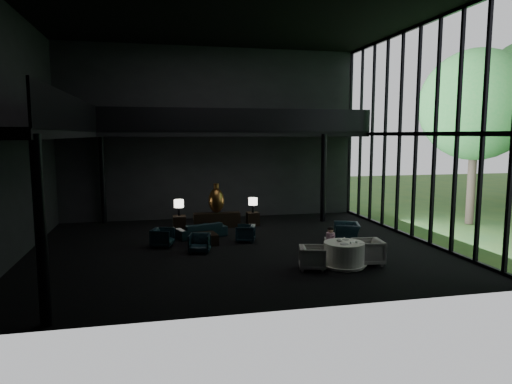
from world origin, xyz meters
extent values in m
cube|color=black|center=(0.00, 0.00, 0.00)|extent=(14.00, 12.00, 0.02)
cube|color=black|center=(0.00, 0.00, 8.00)|extent=(14.00, 12.00, 0.02)
cube|color=black|center=(0.00, 6.00, 4.00)|extent=(14.00, 0.04, 8.00)
cube|color=black|center=(0.00, -6.00, 4.00)|extent=(14.00, 0.04, 8.00)
cube|color=black|center=(-7.00, 0.00, 4.00)|extent=(0.04, 12.00, 8.00)
cube|color=black|center=(-6.00, 0.00, 4.00)|extent=(2.00, 12.00, 0.25)
cube|color=black|center=(1.00, 5.00, 4.00)|extent=(12.00, 2.00, 0.25)
cube|color=black|center=(-5.00, 0.00, 4.60)|extent=(0.06, 12.00, 1.00)
cube|color=black|center=(1.00, 4.00, 4.60)|extent=(12.00, 0.06, 1.00)
cylinder|color=black|center=(-5.00, -5.70, 2.00)|extent=(0.24, 0.24, 4.00)
cylinder|color=black|center=(-5.00, 5.70, 2.00)|extent=(0.24, 0.24, 4.00)
cylinder|color=black|center=(4.80, 4.00, 2.00)|extent=(0.24, 0.24, 4.00)
cylinder|color=#382D23|center=(11.00, 2.00, 2.45)|extent=(0.36, 0.36, 4.90)
sphere|color=#2B5E21|center=(11.00, 2.00, 5.25)|extent=(4.80, 4.80, 4.80)
cube|color=black|center=(-0.16, 3.62, 0.32)|extent=(1.99, 0.45, 0.63)
ellipsoid|color=olive|center=(-0.16, 3.70, 1.16)|extent=(0.68, 0.68, 1.05)
cylinder|color=olive|center=(-0.16, 3.70, 1.79)|extent=(0.23, 0.23, 0.21)
cube|color=black|center=(-1.76, 3.51, 0.29)|extent=(0.53, 0.53, 0.59)
cylinder|color=black|center=(-1.76, 3.59, 0.76)|extent=(0.12, 0.12, 0.35)
cylinder|color=white|center=(-1.76, 3.59, 1.10)|extent=(0.40, 0.40, 0.32)
cube|color=black|center=(1.44, 3.72, 0.29)|extent=(0.53, 0.53, 0.58)
cylinder|color=black|center=(1.44, 3.67, 0.75)|extent=(0.12, 0.12, 0.34)
cylinder|color=white|center=(1.44, 3.67, 1.08)|extent=(0.39, 0.39, 0.31)
imported|color=black|center=(-1.00, 1.89, 0.35)|extent=(1.88, 1.09, 0.71)
imported|color=black|center=(-2.50, 0.64, 0.35)|extent=(0.81, 0.84, 0.69)
imported|color=black|center=(0.53, 0.78, 0.31)|extent=(0.72, 0.74, 0.62)
imported|color=#102B30|center=(-1.28, -0.42, 0.32)|extent=(0.75, 0.72, 0.65)
imported|color=#15282D|center=(4.29, 0.11, 0.43)|extent=(0.91, 1.13, 0.86)
cube|color=black|center=(-1.00, 0.71, 0.19)|extent=(0.98, 0.98, 0.39)
cylinder|color=white|center=(2.83, -3.03, 0.38)|extent=(1.22, 1.22, 0.75)
cone|color=white|center=(2.83, -3.03, 0.05)|extent=(1.38, 1.38, 0.10)
imported|color=beige|center=(2.96, -2.03, 0.32)|extent=(0.75, 0.72, 0.63)
imported|color=#B2B2B2|center=(3.64, -2.96, 0.48)|extent=(0.97, 1.02, 0.96)
imported|color=#A9A9A9|center=(1.80, -3.09, 0.38)|extent=(0.87, 0.90, 0.77)
cylinder|color=#D7A5B5|center=(2.76, -2.08, 0.65)|extent=(0.28, 0.28, 0.40)
sphere|color=#D8A884|center=(2.76, -2.08, 0.95)|extent=(0.20, 0.20, 0.20)
ellipsoid|color=black|center=(2.76, -2.08, 0.98)|extent=(0.21, 0.21, 0.14)
cylinder|color=white|center=(2.73, -3.26, 0.76)|extent=(0.29, 0.29, 0.02)
cylinder|color=white|center=(3.00, -2.74, 0.76)|extent=(0.21, 0.21, 0.01)
cylinder|color=white|center=(3.09, -3.06, 0.76)|extent=(0.18, 0.18, 0.01)
cylinder|color=white|center=(3.15, -3.20, 0.79)|extent=(0.10, 0.10, 0.06)
ellipsoid|color=white|center=(2.71, -2.92, 0.79)|extent=(0.16, 0.16, 0.08)
cylinder|color=#99999E|center=(2.94, -3.23, 0.78)|extent=(0.06, 0.06, 0.06)
camera|label=1|loc=(-2.66, -15.58, 3.99)|focal=32.00mm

